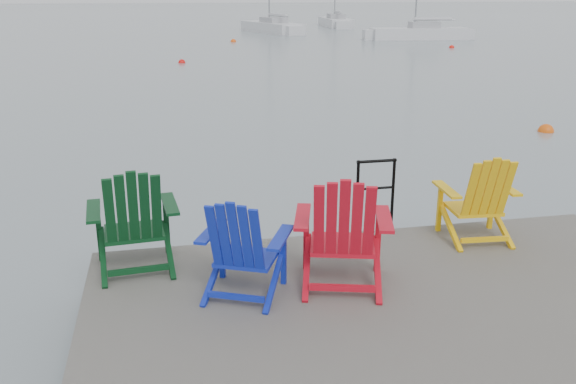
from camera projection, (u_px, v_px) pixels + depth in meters
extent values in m
cube|color=#312E2C|center=(444.00, 354.00, 5.02)|extent=(6.00, 5.00, 0.20)
cylinder|color=black|center=(125.00, 327.00, 6.75)|extent=(0.26, 0.26, 1.20)
cylinder|color=black|center=(358.00, 303.00, 7.28)|extent=(0.26, 0.26, 1.20)
cylinder|color=black|center=(559.00, 282.00, 7.81)|extent=(0.26, 0.26, 1.20)
cylinder|color=black|center=(357.00, 198.00, 7.13)|extent=(0.04, 0.04, 0.90)
cylinder|color=black|center=(393.00, 195.00, 7.21)|extent=(0.04, 0.04, 0.90)
cylinder|color=black|center=(377.00, 161.00, 7.04)|extent=(0.48, 0.04, 0.04)
cylinder|color=black|center=(375.00, 188.00, 7.14)|extent=(0.44, 0.03, 0.03)
cube|color=#093316|center=(134.00, 232.00, 6.33)|extent=(0.64, 0.58, 0.04)
cube|color=#093316|center=(99.00, 233.00, 6.45)|extent=(0.06, 0.06, 0.63)
cube|color=#093316|center=(167.00, 226.00, 6.64)|extent=(0.06, 0.06, 0.63)
cube|color=#093316|center=(93.00, 211.00, 6.12)|extent=(0.19, 0.69, 0.03)
cube|color=#093316|center=(170.00, 204.00, 6.33)|extent=(0.19, 0.69, 0.03)
cube|color=#093316|center=(133.00, 210.00, 5.88)|extent=(0.57, 0.33, 0.77)
cube|color=#1023A9|center=(247.00, 258.00, 5.80)|extent=(0.68, 0.65, 0.04)
cube|color=#1023A9|center=(222.00, 251.00, 6.07)|extent=(0.07, 0.07, 0.56)
cube|color=#1023A9|center=(284.00, 257.00, 5.93)|extent=(0.07, 0.07, 0.56)
cube|color=#1023A9|center=(211.00, 231.00, 5.78)|extent=(0.36, 0.61, 0.03)
cube|color=#1023A9|center=(281.00, 237.00, 5.63)|extent=(0.36, 0.61, 0.03)
cube|color=#1023A9|center=(235.00, 238.00, 5.40)|extent=(0.56, 0.44, 0.69)
cube|color=red|center=(342.00, 245.00, 5.99)|extent=(0.74, 0.69, 0.05)
cube|color=red|center=(306.00, 240.00, 6.24)|extent=(0.07, 0.07, 0.65)
cube|color=red|center=(378.00, 241.00, 6.19)|extent=(0.07, 0.07, 0.65)
cube|color=red|center=(302.00, 217.00, 5.90)|extent=(0.33, 0.72, 0.03)
cube|color=red|center=(384.00, 219.00, 5.85)|extent=(0.33, 0.72, 0.03)
cube|color=red|center=(344.00, 222.00, 5.51)|extent=(0.63, 0.44, 0.79)
cube|color=#F1B60D|center=(473.00, 209.00, 7.09)|extent=(0.59, 0.53, 0.04)
cube|color=#F1B60D|center=(440.00, 208.00, 7.26)|extent=(0.05, 0.05, 0.58)
cube|color=#F1B60D|center=(491.00, 206.00, 7.34)|extent=(0.05, 0.05, 0.58)
cube|color=#F1B60D|center=(447.00, 189.00, 6.95)|extent=(0.17, 0.64, 0.03)
cube|color=#F1B60D|center=(505.00, 187.00, 7.03)|extent=(0.17, 0.64, 0.03)
cube|color=#F1B60D|center=(489.00, 189.00, 6.67)|extent=(0.53, 0.31, 0.71)
cube|color=silver|center=(272.00, 29.00, 51.65)|extent=(4.25, 8.56, 1.10)
cube|color=#9E9EA3|center=(274.00, 21.00, 51.08)|extent=(2.11, 2.80, 0.55)
cube|color=silver|center=(335.00, 24.00, 60.08)|extent=(2.88, 8.25, 1.10)
cube|color=#9E9EA3|center=(336.00, 17.00, 59.48)|extent=(1.70, 2.56, 0.55)
cube|color=silver|center=(419.00, 36.00, 43.64)|extent=(7.01, 2.40, 1.10)
cube|color=#9E9EA3|center=(424.00, 26.00, 43.46)|extent=(2.17, 1.43, 0.55)
sphere|color=#ED570D|center=(546.00, 132.00, 14.84)|extent=(0.38, 0.38, 0.38)
sphere|color=red|center=(182.00, 63.00, 29.26)|extent=(0.34, 0.34, 0.34)
sphere|color=red|center=(452.00, 48.00, 37.16)|extent=(0.32, 0.32, 0.32)
sphere|color=#F5510E|center=(233.00, 42.00, 41.62)|extent=(0.39, 0.39, 0.39)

